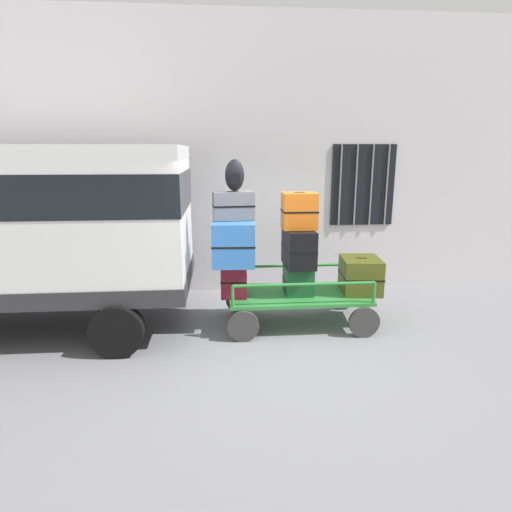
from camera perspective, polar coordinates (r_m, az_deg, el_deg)
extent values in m
plane|color=gray|center=(6.29, 2.01, -10.88)|extent=(40.00, 40.00, 0.00)
cube|color=silver|center=(8.18, 0.07, 12.88)|extent=(12.00, 0.30, 5.00)
cube|color=black|center=(8.44, 14.00, 9.11)|extent=(1.20, 0.04, 1.50)
cylinder|color=gray|center=(8.27, 11.10, 9.17)|extent=(0.03, 0.03, 1.50)
cylinder|color=gray|center=(8.36, 13.11, 9.12)|extent=(0.03, 0.03, 1.50)
cylinder|color=gray|center=(8.46, 15.07, 9.05)|extent=(0.03, 0.03, 1.50)
cylinder|color=gray|center=(8.56, 16.98, 8.98)|extent=(0.03, 0.03, 1.50)
cube|color=white|center=(7.03, -29.39, 4.25)|extent=(4.86, 2.01, 2.05)
cube|color=black|center=(6.99, -29.77, 7.48)|extent=(4.88, 2.03, 0.55)
cube|color=#2D2D30|center=(7.21, -28.55, -2.85)|extent=(4.90, 2.05, 0.24)
cylinder|color=black|center=(5.94, -17.97, -9.43)|extent=(0.70, 0.22, 0.70)
cube|color=#2D8438|center=(6.65, 5.55, -5.13)|extent=(2.10, 1.10, 0.05)
cylinder|color=#383838|center=(6.44, 14.15, -8.54)|extent=(0.45, 0.06, 0.45)
cylinder|color=#383838|center=(7.45, 11.35, -5.29)|extent=(0.45, 0.06, 0.45)
cylinder|color=#383838|center=(6.11, -1.71, -9.32)|extent=(0.45, 0.06, 0.45)
cylinder|color=#383838|center=(7.17, -2.21, -5.77)|extent=(0.45, 0.06, 0.45)
cylinder|color=#2D8438|center=(6.39, 15.40, -4.70)|extent=(0.04, 0.04, 0.30)
cylinder|color=#2D8438|center=(7.31, 12.70, -2.23)|extent=(0.04, 0.04, 0.30)
cylinder|color=#2D8438|center=(6.01, -3.12, -5.39)|extent=(0.04, 0.04, 0.30)
cylinder|color=#2D8438|center=(6.98, -3.38, -2.66)|extent=(0.04, 0.04, 0.30)
cylinder|color=#2D8438|center=(6.07, 6.47, -3.76)|extent=(2.02, 0.04, 0.04)
cylinder|color=#2D8438|center=(7.04, 4.87, -1.29)|extent=(2.02, 0.04, 0.04)
cube|color=maroon|center=(6.45, -2.91, -3.01)|extent=(0.40, 0.49, 0.52)
cube|color=black|center=(6.45, -2.91, -3.01)|extent=(0.42, 0.50, 0.02)
cube|color=black|center=(6.38, -2.94, -0.79)|extent=(0.13, 0.04, 0.02)
cube|color=#3372C6|center=(6.29, -2.97, 2.02)|extent=(0.64, 0.98, 0.62)
cube|color=black|center=(6.29, -2.97, 2.02)|extent=(0.65, 0.99, 0.02)
cube|color=black|center=(6.24, -3.01, 4.77)|extent=(0.16, 0.04, 0.02)
cube|color=slate|center=(6.21, -3.03, 6.71)|extent=(0.61, 0.37, 0.40)
cube|color=black|center=(6.21, -3.03, 6.71)|extent=(0.62, 0.38, 0.02)
cube|color=black|center=(6.19, -3.06, 8.51)|extent=(0.16, 0.04, 0.02)
cube|color=#194C28|center=(6.56, 5.62, -3.20)|extent=(0.42, 0.44, 0.43)
cube|color=black|center=(6.56, 5.62, -3.20)|extent=(0.43, 0.45, 0.02)
cube|color=black|center=(6.51, 5.66, -1.44)|extent=(0.15, 0.03, 0.02)
cube|color=black|center=(6.45, 5.70, 1.08)|extent=(0.43, 0.70, 0.56)
cube|color=black|center=(6.45, 5.70, 1.08)|extent=(0.44, 0.71, 0.02)
cube|color=black|center=(6.40, 5.76, 3.47)|extent=(0.14, 0.03, 0.02)
cube|color=orange|center=(6.39, 5.76, 5.98)|extent=(0.50, 0.40, 0.53)
cube|color=black|center=(6.39, 5.76, 5.98)|extent=(0.51, 0.41, 0.02)
cube|color=black|center=(6.36, 5.82, 8.32)|extent=(0.16, 0.03, 0.02)
cube|color=#4C5119|center=(6.81, 13.68, -2.46)|extent=(0.63, 0.72, 0.53)
cube|color=black|center=(6.81, 13.68, -2.46)|extent=(0.64, 0.73, 0.02)
cube|color=black|center=(6.74, 13.80, -0.34)|extent=(0.16, 0.05, 0.02)
ellipsoid|color=black|center=(6.15, -2.86, 10.65)|extent=(0.27, 0.19, 0.44)
cube|color=black|center=(6.06, -2.82, 10.18)|extent=(0.14, 0.06, 0.15)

